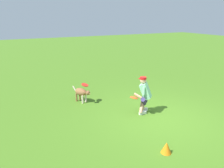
% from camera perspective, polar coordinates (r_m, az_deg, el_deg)
% --- Properties ---
extents(ground_plane, '(60.00, 60.00, 0.00)m').
position_cam_1_polar(ground_plane, '(7.54, 12.77, -8.79)').
color(ground_plane, '#426F1D').
extents(person, '(0.70, 0.57, 1.29)m').
position_cam_1_polar(person, '(7.62, 8.42, -2.58)').
color(person, silver).
rests_on(person, ground_plane).
extents(dog, '(0.51, 0.93, 0.57)m').
position_cam_1_polar(dog, '(8.67, -7.89, -2.23)').
color(dog, brown).
rests_on(dog, ground_plane).
extents(frisbee_flying, '(0.29, 0.27, 0.14)m').
position_cam_1_polar(frisbee_flying, '(8.46, -7.07, -0.22)').
color(frisbee_flying, red).
extents(frisbee_held, '(0.39, 0.39, 0.10)m').
position_cam_1_polar(frisbee_held, '(7.48, 5.76, -3.56)').
color(frisbee_held, '#E6591B').
rests_on(frisbee_held, person).
extents(training_cone, '(0.27, 0.27, 0.30)m').
position_cam_1_polar(training_cone, '(5.80, 13.99, -15.78)').
color(training_cone, orange).
rests_on(training_cone, ground_plane).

